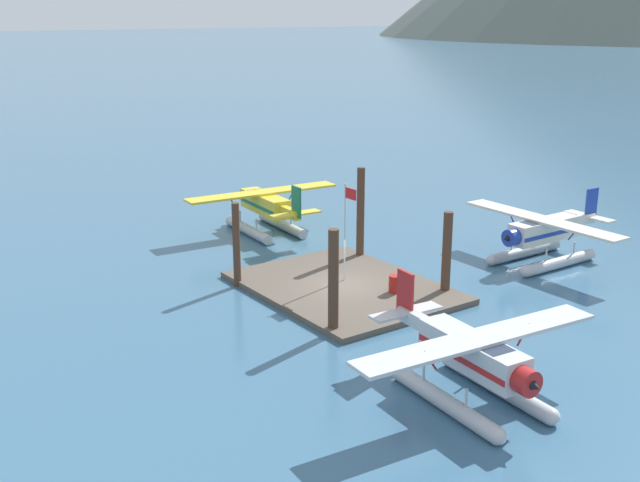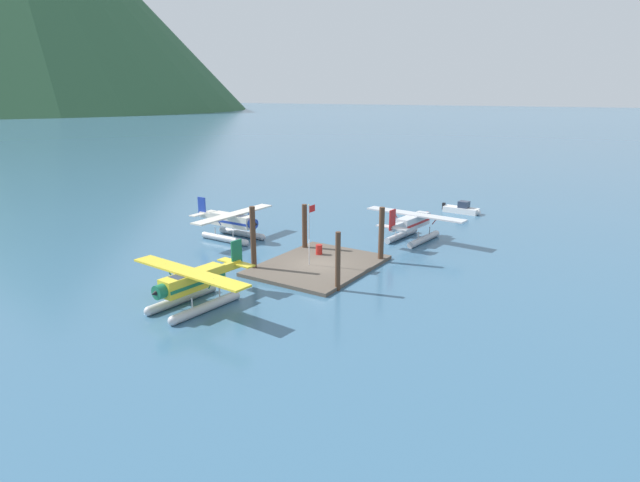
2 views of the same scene
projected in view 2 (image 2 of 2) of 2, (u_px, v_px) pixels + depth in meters
name	position (u px, v px, depth m)	size (l,w,h in m)	color
ground_plane	(318.00, 267.00, 44.45)	(1200.00, 1200.00, 0.00)	#38607F
dock_platform	(318.00, 265.00, 44.41)	(11.03, 8.45, 0.30)	brown
piling_near_left	(338.00, 262.00, 38.64)	(0.39, 0.39, 4.50)	#4C3323
piling_near_right	(381.00, 235.00, 45.24)	(0.47, 0.47, 4.85)	#4C3323
piling_far_left	(253.00, 239.00, 42.80)	(0.45, 0.45, 5.44)	#4C3323
piling_far_right	(305.00, 228.00, 48.69)	(0.47, 0.47, 4.37)	#4C3323
flagpole	(310.00, 227.00, 43.36)	(0.95, 0.10, 5.18)	silver
fuel_drum	(319.00, 250.00, 46.88)	(0.62, 0.62, 0.88)	#AD1E19
seaplane_yellow_port_fwd	(193.00, 285.00, 35.74)	(7.97, 10.48, 3.84)	#B7BABF
seaplane_cream_bow_right	(233.00, 224.00, 52.62)	(10.41, 7.98, 3.84)	#B7BABF
seaplane_silver_stbd_aft	(413.00, 225.00, 52.19)	(7.97, 10.48, 3.84)	#B7BABF
boat_white_open_se	(462.00, 209.00, 64.37)	(1.76, 4.89, 1.50)	silver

